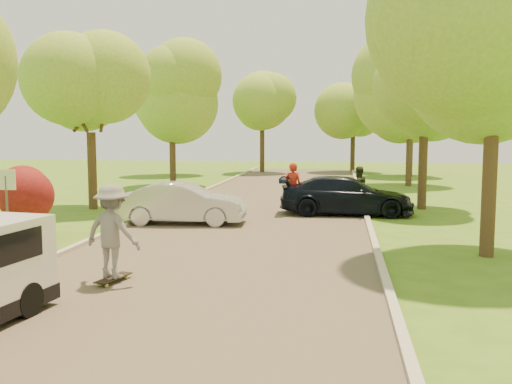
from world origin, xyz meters
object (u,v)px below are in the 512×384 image
Objects in this scene: silver_sedan at (183,203)px; dark_sedan at (346,196)px; person_olive at (358,188)px; street_sign at (6,192)px; longboard at (113,278)px; person_striped at (293,187)px; skateboarder at (112,231)px.

silver_sedan is 0.85× the size of dark_sedan.
silver_sedan is 2.46× the size of person_olive.
street_sign is 6.05m from silver_sedan.
silver_sedan is at bearing -71.40° from longboard.
dark_sedan is 2.17m from person_striped.
street_sign is 12.07m from dark_sedan.
dark_sedan is at bearing 40.90° from street_sign.
skateboarder reaches higher than person_striped.
silver_sedan is 6.36m from dark_sedan.
dark_sedan is 11.85m from longboard.
dark_sedan is at bearing -65.43° from silver_sedan.
silver_sedan is 7.77m from skateboarder.
street_sign is 10.96m from person_striped.
skateboarder is 1.12× the size of person_olive.
street_sign is 5.08m from skateboarder.
street_sign is 1.24× the size of person_olive.
longboard is at bearing -178.87° from silver_sedan.
silver_sedan is 2.21× the size of person_striped.
street_sign is 1.11× the size of person_striped.
dark_sedan is 2.88× the size of person_olive.
person_striped is 2.86m from person_olive.
silver_sedan is at bearing 51.86° from person_striped.
longboard is at bearing 35.16° from person_olive.
silver_sedan is at bearing 6.61° from person_olive.
street_sign is 5.27m from longboard.
skateboarder is at bearing 82.38° from person_striped.
silver_sedan is 4.15× the size of longboard.
person_striped is at bearing -90.46° from longboard.
longboard is 0.53× the size of person_striped.
person_olive is (5.43, 12.49, -0.23)m from skateboarder.
person_striped reaches higher than longboard.
person_olive is (0.50, 1.73, 0.14)m from dark_sedan.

